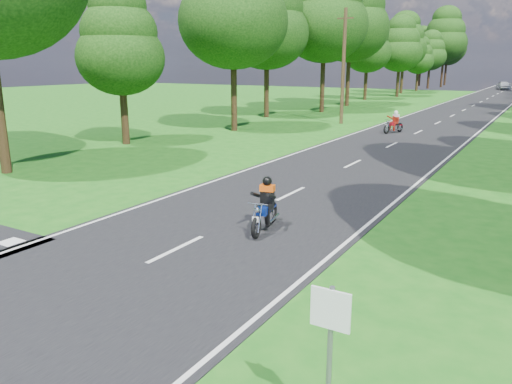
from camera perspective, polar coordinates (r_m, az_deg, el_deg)
The scene contains 9 objects.
ground at distance 10.67m, azimuth -16.06°, elevation -9.70°, with size 160.00×160.00×0.00m, color #185C15.
main_road at distance 57.17m, azimuth 23.59°, elevation 9.04°, with size 7.00×140.00×0.02m, color black.
road_markings at distance 55.34m, azimuth 23.18°, elevation 8.95°, with size 7.40×140.00×0.01m.
treeline at distance 66.98m, azimuth 26.78°, elevation 16.43°, with size 40.00×115.35×14.78m.
telegraph_pole at distance 37.01m, azimuth 9.96°, elevation 13.98°, with size 1.20×0.26×8.00m.
road_sign at distance 5.68m, azimuth 8.41°, elevation -16.72°, with size 0.45×0.07×2.00m.
rider_near_blue at distance 12.96m, azimuth 1.02°, elevation -1.39°, with size 0.56×1.69×1.41m, color navy, non-canonical shape.
rider_far_red at distance 32.75m, azimuth 15.47°, elevation 7.75°, with size 0.56×1.67×1.39m, color #AC0D1F, non-canonical shape.
distant_car at distance 93.65m, azimuth 26.44°, elevation 10.86°, with size 1.71×4.24×1.44m, color silver.
Camera 1 is at (7.26, -6.55, 4.27)m, focal length 35.00 mm.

